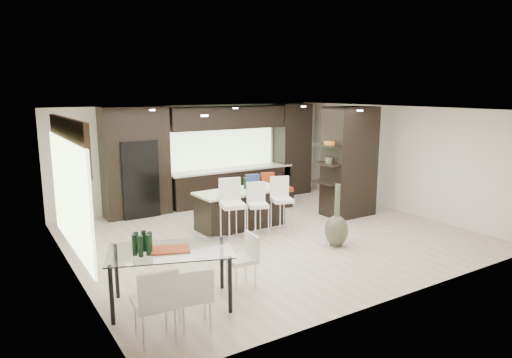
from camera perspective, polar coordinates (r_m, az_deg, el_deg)
ground at (r=9.93m, az=1.85°, el=-7.09°), size 8.00×8.00×0.00m
back_wall at (r=12.61m, az=-7.03°, el=3.04°), size 8.00×0.02×2.70m
left_wall at (r=8.11m, az=-22.24°, el=-2.19°), size 0.02×7.00×2.70m
right_wall at (r=12.26m, az=17.61°, el=2.37°), size 0.02×7.00×2.70m
ceiling at (r=9.45m, az=1.96°, el=8.67°), size 8.00×7.00×0.02m
window_left at (r=8.31m, az=-22.22°, el=-1.88°), size 0.04×3.20×1.90m
window_back at (r=12.82m, az=-4.54°, el=4.11°), size 3.40×0.04×1.20m
stone_accent at (r=8.18m, az=-22.47°, el=4.30°), size 0.08×3.00×0.80m
ceiling_spots at (r=9.65m, az=1.12°, el=8.61°), size 4.00×3.00×0.02m
back_cabinetry at (r=12.54m, az=-4.32°, el=3.04°), size 6.80×0.68×2.70m
refrigerator at (r=11.65m, az=-14.66°, el=0.10°), size 0.90×0.68×1.90m
partition_column at (r=11.52m, az=11.57°, el=2.13°), size 1.20×0.80×2.70m
kitchen_island at (r=10.44m, az=-1.96°, el=-3.75°), size 2.08×0.96×0.85m
stool_left at (r=9.46m, az=-2.91°, el=-4.70°), size 0.56×0.56×1.05m
stool_mid at (r=9.81m, az=0.23°, el=-4.48°), size 0.52×0.52×0.93m
stool_right at (r=10.14m, az=3.27°, el=-3.85°), size 0.54×0.54×0.98m
bench at (r=12.20m, az=1.30°, el=-2.34°), size 1.46×0.76×0.53m
floor_vase at (r=9.26m, az=10.07°, el=-4.49°), size 0.55×0.55×1.28m
dining_table at (r=6.87m, az=-10.54°, el=-12.03°), size 1.98×1.52×0.84m
chair_near at (r=6.21m, az=-7.73°, el=-14.70°), size 0.53×0.53×0.81m
chair_far at (r=5.98m, az=-12.57°, el=-15.33°), size 0.54×0.54×0.93m
chair_end at (r=7.35m, az=-1.88°, el=-10.48°), size 0.46×0.46×0.79m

